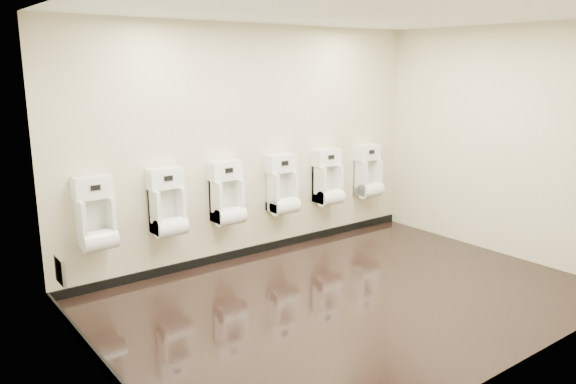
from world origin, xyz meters
The scene contains 16 objects.
ground centered at (0.00, 0.00, 0.00)m, with size 5.00×3.50×0.00m, color black.
ceiling centered at (0.00, 0.00, 2.80)m, with size 5.00×3.50×0.00m, color silver.
back_wall centered at (0.00, 1.75, 1.40)m, with size 5.00×0.02×2.80m, color beige.
front_wall centered at (0.00, -1.75, 1.40)m, with size 5.00×0.02×2.80m, color beige.
left_wall centered at (-2.50, 0.00, 1.40)m, with size 0.02×3.50×2.80m, color beige.
right_wall centered at (2.50, 0.00, 1.40)m, with size 0.02×3.50×2.80m, color beige.
tile_overlay_left centered at (-2.50, 0.00, 1.40)m, with size 0.01×3.50×2.80m, color silver.
skirting_back centered at (0.00, 1.74, 0.05)m, with size 5.00×0.02×0.10m, color black.
skirting_left centered at (-2.49, 0.00, 0.05)m, with size 0.02×3.50×0.10m, color black.
access_panel centered at (-2.48, 1.20, 0.50)m, with size 0.04×0.25×0.25m.
urinal_0 centered at (-1.99, 1.62, 0.81)m, with size 0.39×0.29×0.73m.
urinal_1 centered at (-1.21, 1.62, 0.81)m, with size 0.39×0.29×0.73m.
urinal_2 centered at (-0.46, 1.62, 0.81)m, with size 0.39×0.29×0.73m.
urinal_3 centered at (0.34, 1.62, 0.81)m, with size 0.39×0.29×0.73m.
urinal_4 centered at (1.10, 1.62, 0.81)m, with size 0.39×0.29×0.73m.
urinal_5 centered at (1.85, 1.62, 0.81)m, with size 0.39×0.29×0.73m.
Camera 1 is at (-3.72, -3.89, 2.34)m, focal length 35.00 mm.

